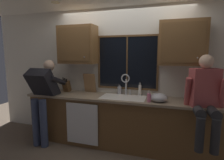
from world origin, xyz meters
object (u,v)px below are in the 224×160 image
at_px(mixing_bowl, 159,98).
at_px(soap_dispenser, 149,97).
at_px(person_standing, 43,93).
at_px(knife_block, 67,86).
at_px(person_sitting_on_counter, 205,95).
at_px(bottle_green_glass, 119,90).
at_px(bottle_tall_clear, 140,90).
at_px(cutting_board, 90,83).

relative_size(mixing_bowl, soap_dispenser, 1.42).
xyz_separation_m(person_standing, knife_block, (0.23, 0.44, 0.06)).
relative_size(person_sitting_on_counter, bottle_green_glass, 6.54).
height_order(person_standing, mixing_bowl, person_standing).
xyz_separation_m(person_sitting_on_counter, bottle_tall_clear, (-1.00, 0.51, -0.08)).
bearing_deg(bottle_green_glass, knife_block, -174.47).
bearing_deg(bottle_tall_clear, person_standing, -162.01).
xyz_separation_m(person_standing, cutting_board, (0.70, 0.53, 0.14)).
distance_m(person_sitting_on_counter, bottle_tall_clear, 1.13).
bearing_deg(cutting_board, knife_block, -169.19).
bearing_deg(person_sitting_on_counter, bottle_green_glass, 160.50).
bearing_deg(mixing_bowl, cutting_board, 166.96).
bearing_deg(knife_block, person_standing, -117.48).
xyz_separation_m(cutting_board, bottle_green_glass, (0.61, 0.01, -0.11)).
bearing_deg(bottle_tall_clear, knife_block, -175.53).
relative_size(cutting_board, bottle_tall_clear, 1.52).
bearing_deg(person_sitting_on_counter, cutting_board, 166.56).
relative_size(cutting_board, bottle_green_glass, 2.00).
distance_m(person_sitting_on_counter, bottle_green_glass, 1.49).
bearing_deg(soap_dispenser, bottle_green_glass, 146.01).
bearing_deg(cutting_board, bottle_green_glass, 1.37).
distance_m(person_sitting_on_counter, cutting_board, 2.07).
relative_size(person_standing, cutting_board, 4.08).
distance_m(cutting_board, bottle_tall_clear, 1.01).
distance_m(knife_block, bottle_green_glass, 1.09).
relative_size(knife_block, bottle_green_glass, 1.67).
bearing_deg(bottle_green_glass, person_sitting_on_counter, -19.50).
bearing_deg(person_standing, mixing_bowl, 5.92).
distance_m(knife_block, cutting_board, 0.49).
xyz_separation_m(bottle_green_glass, bottle_tall_clear, (0.39, 0.01, 0.03)).
bearing_deg(person_sitting_on_counter, person_standing, -178.95).
height_order(knife_block, bottle_green_glass, knife_block).
bearing_deg(knife_block, bottle_tall_clear, 4.47).
xyz_separation_m(cutting_board, soap_dispenser, (1.22, -0.39, -0.11)).
xyz_separation_m(knife_block, cutting_board, (0.47, 0.09, 0.08)).
xyz_separation_m(person_standing, person_sitting_on_counter, (2.71, 0.05, 0.14)).
height_order(mixing_bowl, bottle_green_glass, bottle_green_glass).
bearing_deg(bottle_green_glass, person_standing, -157.52).
xyz_separation_m(knife_block, bottle_tall_clear, (1.48, 0.12, -0.00)).
height_order(knife_block, bottle_tall_clear, knife_block).
relative_size(knife_block, soap_dispenser, 1.63).
height_order(person_sitting_on_counter, bottle_tall_clear, person_sitting_on_counter).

